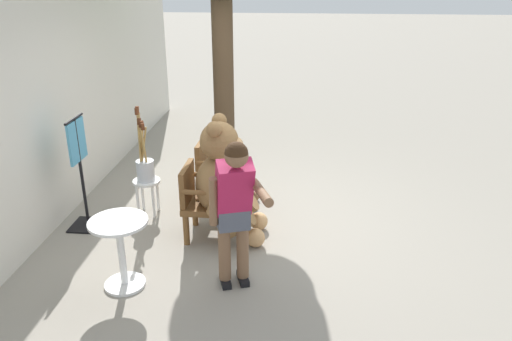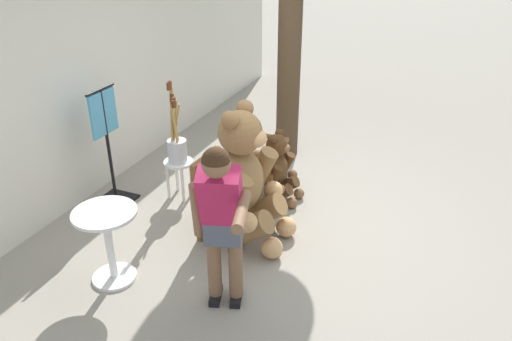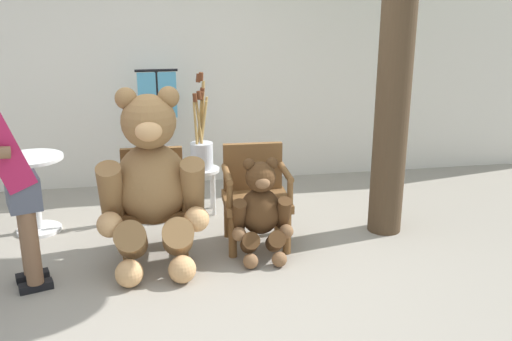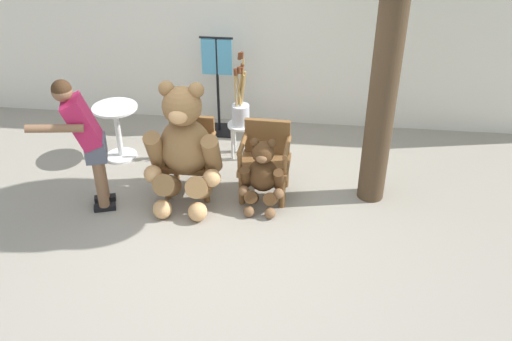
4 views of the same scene
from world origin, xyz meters
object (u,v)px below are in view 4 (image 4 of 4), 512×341
Objects in this scene: wooden_chair_right at (265,158)px; teddy_bear_small at (262,175)px; person_visitor at (85,135)px; white_stool at (241,131)px; wooden_chair_left at (190,154)px; teddy_bear_large at (184,146)px; clothing_display_stand at (218,83)px; round_side_table at (117,126)px; brush_bucket at (241,109)px.

wooden_chair_right is 0.29m from teddy_bear_small.
white_stool is at bearing 41.56° from person_visitor.
teddy_bear_large reaches higher than wooden_chair_left.
white_stool is (-0.39, 1.09, -0.06)m from teddy_bear_small.
person_visitor reaches higher than clothing_display_stand.
wooden_chair_right is 1.87× the size of white_stool.
teddy_bear_small is 1.95m from person_visitor.
round_side_table is at bearing 93.52° from person_visitor.
wooden_chair_right is 2.02m from round_side_table.
teddy_bear_small is 0.54× the size of person_visitor.
brush_bucket is (0.48, 0.80, 0.21)m from wooden_chair_left.
brush_bucket reaches higher than teddy_bear_small.
round_side_table reaches higher than white_stool.
brush_bucket is (-0.00, 0.00, 0.31)m from white_stool.
wooden_chair_right is at bearing 89.29° from teddy_bear_small.
teddy_bear_large is at bearing -114.42° from white_stool.
wooden_chair_left is 0.35m from teddy_bear_large.
teddy_bear_small is 1.19m from brush_bucket.
brush_bucket is at bearing 116.01° from wooden_chair_right.
clothing_display_stand is (-0.79, 1.44, 0.26)m from wooden_chair_right.
round_side_table is at bearing 141.52° from teddy_bear_large.
clothing_display_stand is (-0.40, 0.63, 0.05)m from brush_bucket.
brush_bucket is 0.69× the size of clothing_display_stand.
brush_bucket is 0.75m from clothing_display_stand.
wooden_chair_left is 1.87× the size of white_stool.
clothing_display_stand is (0.08, 1.69, 0.02)m from teddy_bear_large.
brush_bucket is at bearing 65.66° from teddy_bear_large.
wooden_chair_right is 0.94m from teddy_bear_large.
brush_bucket is at bearing 97.76° from white_stool.
person_visitor is at bearing -138.37° from brush_bucket.
teddy_bear_large is at bearing 14.12° from person_visitor.
person_visitor reaches higher than round_side_table.
brush_bucket is at bearing 7.98° from round_side_table.
teddy_bear_large is 1.53× the size of brush_bucket.
person_visitor is 1.20m from round_side_table.
teddy_bear_large is 1.38m from round_side_table.
teddy_bear_small is 1.92m from clothing_display_stand.
person_visitor is (-1.87, -0.51, 0.46)m from wooden_chair_right.
round_side_table is at bearing -143.53° from clothing_display_stand.
person_visitor is at bearing -86.48° from round_side_table.
person_visitor is (-1.00, -0.51, 0.46)m from wooden_chair_left.
wooden_chair_left is 0.92m from teddy_bear_small.
teddy_bear_large is 3.12× the size of white_stool.
teddy_bear_small is at bearing -18.32° from wooden_chair_left.
wooden_chair_right is at bearing -0.00° from wooden_chair_left.
wooden_chair_right is 0.63× the size of clothing_display_stand.
teddy_bear_small is 0.90× the size of brush_bucket.
round_side_table is (-1.54, -0.21, 0.09)m from white_stool.
wooden_chair_left reaches higher than white_stool.
white_stool is at bearing 65.58° from teddy_bear_large.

